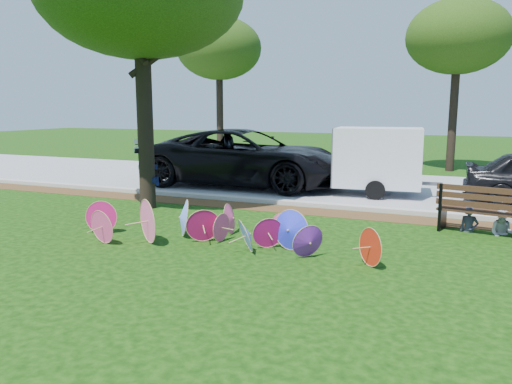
# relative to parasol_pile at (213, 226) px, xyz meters

# --- Properties ---
(ground) EXTENTS (90.00, 90.00, 0.00)m
(ground) POSITION_rel_parasol_pile_xyz_m (-0.13, -0.56, -0.38)
(ground) COLOR black
(ground) RESTS_ON ground
(mulch_strip) EXTENTS (90.00, 1.00, 0.01)m
(mulch_strip) POSITION_rel_parasol_pile_xyz_m (-0.13, 3.94, -0.38)
(mulch_strip) COLOR #472D16
(mulch_strip) RESTS_ON ground
(curb) EXTENTS (90.00, 0.30, 0.12)m
(curb) POSITION_rel_parasol_pile_xyz_m (-0.13, 4.64, -0.32)
(curb) COLOR #B7B5AD
(curb) RESTS_ON ground
(street) EXTENTS (90.00, 8.00, 0.01)m
(street) POSITION_rel_parasol_pile_xyz_m (-0.13, 8.79, -0.38)
(street) COLOR gray
(street) RESTS_ON ground
(parasol_pile) EXTENTS (6.77, 2.29, 0.95)m
(parasol_pile) POSITION_rel_parasol_pile_xyz_m (0.00, 0.00, 0.00)
(parasol_pile) COLOR #DF417D
(parasol_pile) RESTS_ON ground
(black_van) EXTENTS (7.38, 3.50, 2.03)m
(black_van) POSITION_rel_parasol_pile_xyz_m (-2.51, 7.39, 0.64)
(black_van) COLOR black
(black_van) RESTS_ON ground
(cargo_trailer) EXTENTS (2.83, 1.95, 2.47)m
(cargo_trailer) POSITION_rel_parasol_pile_xyz_m (2.20, 7.22, 0.85)
(cargo_trailer) COLOR silver
(cargo_trailer) RESTS_ON ground
(park_bench) EXTENTS (2.22, 1.18, 1.10)m
(park_bench) POSITION_rel_parasol_pile_xyz_m (5.29, 3.12, 0.17)
(park_bench) COLOR black
(park_bench) RESTS_ON ground
(person_left) EXTENTS (0.46, 0.34, 1.15)m
(person_left) POSITION_rel_parasol_pile_xyz_m (4.94, 3.17, 0.19)
(person_left) COLOR #36384A
(person_left) RESTS_ON ground
(person_right) EXTENTS (0.62, 0.51, 1.15)m
(person_right) POSITION_rel_parasol_pile_xyz_m (5.64, 3.17, 0.20)
(person_right) COLOR silver
(person_right) RESTS_ON ground
(bg_trees) EXTENTS (24.35, 5.59, 7.40)m
(bg_trees) POSITION_rel_parasol_pile_xyz_m (3.20, 14.46, 5.38)
(bg_trees) COLOR black
(bg_trees) RESTS_ON ground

